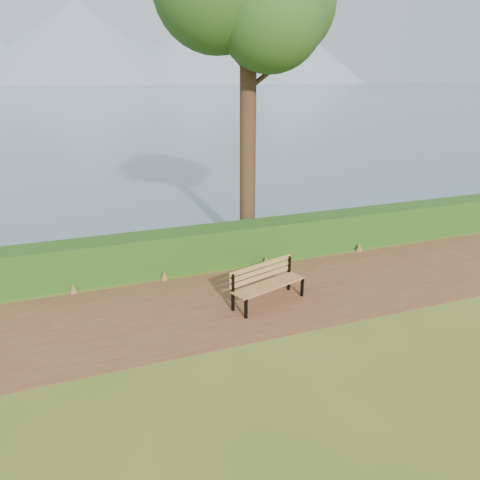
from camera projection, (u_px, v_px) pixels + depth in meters
name	position (u px, v px, depth m)	size (l,w,h in m)	color
ground	(236.00, 309.00, 9.98)	(140.00, 140.00, 0.00)	#49621C
path	(231.00, 303.00, 10.24)	(40.00, 3.40, 0.01)	brown
hedge	(201.00, 248.00, 12.11)	(32.00, 0.85, 1.00)	#1B4614
water	(59.00, 87.00, 239.35)	(700.00, 510.00, 0.00)	#495E76
mountains	(39.00, 45.00, 356.00)	(585.00, 190.00, 70.00)	gray
bench	(266.00, 281.00, 10.12)	(1.82, 1.02, 0.88)	black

